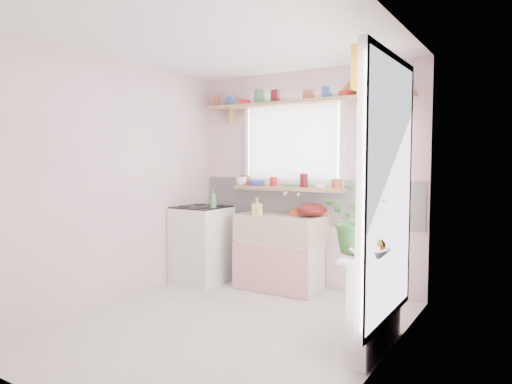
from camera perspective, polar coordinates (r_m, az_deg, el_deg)
The scene contains 19 objects.
room at distance 4.40m, azimuth 9.61°, elevation 2.68°, with size 3.20×3.20×3.20m.
sink_unit at distance 5.25m, azimuth 3.07°, elevation -7.39°, with size 0.95×0.65×1.11m.
cooker at distance 5.57m, azimuth -6.80°, elevation -6.45°, with size 0.58×0.58×0.93m.
radiator_ledge at distance 3.72m, azimuth 14.75°, elevation -12.86°, with size 0.22×0.95×0.78m.
windowsill at distance 5.32m, azimuth 4.07°, elevation 0.46°, with size 1.40×0.22×0.04m, color tan.
pine_shelf at distance 5.27m, azimuth 5.54°, elevation 11.09°, with size 2.52×0.24×0.04m, color tan.
shelf_crockery at distance 5.30m, azimuth 5.12°, elevation 11.86°, with size 2.47×0.11×0.12m.
sill_crockery at distance 5.32m, azimuth 3.91°, elevation 1.27°, with size 1.35×0.11×0.12m.
dish_tray at distance 5.24m, azimuth 6.72°, elevation -2.56°, with size 0.42×0.32×0.04m, color #FB4D16.
colander at distance 5.02m, azimuth 6.96°, elevation -2.24°, with size 0.33×0.33×0.15m, color #5B120F.
jade_plant at distance 3.46m, azimuth 12.73°, elevation -3.31°, with size 0.46×0.40×0.52m, color #306428.
fruit_bowl at distance 3.37m, azimuth 14.06°, elevation -7.42°, with size 0.27×0.27×0.07m, color white.
herb_pot at distance 3.63m, azimuth 15.54°, elevation -5.28°, with size 0.12×0.08×0.23m, color #296026.
soap_bottle_sink at distance 5.10m, azimuth 0.14°, elevation -1.84°, with size 0.09×0.09×0.20m, color #CDE264.
sill_cup at distance 5.58m, azimuth -1.84°, elevation 1.38°, with size 0.13×0.13×0.11m, color white.
sill_bowl at distance 5.47m, azimuth 0.05°, elevation 1.09°, with size 0.19×0.19×0.06m, color #364EB1.
shelf_vase at distance 5.12m, azimuth 11.51°, elevation 12.44°, with size 0.16×0.16×0.17m, color #A75933.
cooker_bottle at distance 5.31m, azimuth -5.41°, elevation -0.82°, with size 0.08×0.08×0.22m, color #428447.
fruit at distance 3.36m, azimuth 14.21°, elevation -6.44°, with size 0.20×0.14×0.10m.
Camera 1 is at (2.35, -3.20, 1.47)m, focal length 32.00 mm.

